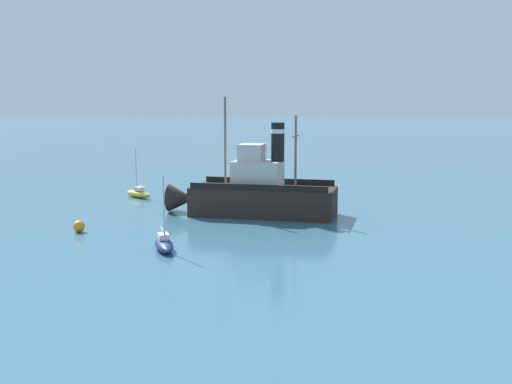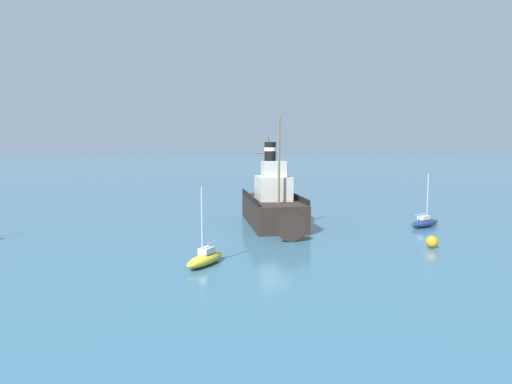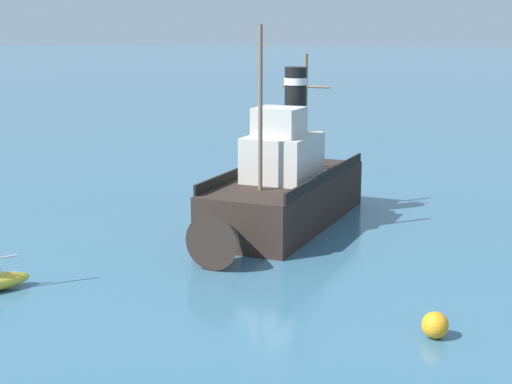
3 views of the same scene
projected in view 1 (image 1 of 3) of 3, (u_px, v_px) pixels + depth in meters
The scene contains 6 objects.
ground_plane at pixel (278, 217), 53.21m from camera, with size 600.00×600.00×0.00m, color #38667F.
old_tugboat at pixel (256, 194), 53.86m from camera, with size 7.45×14.78×9.90m.
sailboat_teal at pixel (273, 175), 78.61m from camera, with size 3.94×1.78×4.90m.
sailboat_yellow at pixel (138, 193), 63.70m from camera, with size 3.58×3.34×4.90m.
sailboat_navy at pixel (164, 244), 41.65m from camera, with size 3.95×1.94×4.90m.
mooring_buoy at pixel (79, 226), 47.22m from camera, with size 0.87×0.87×0.87m, color orange.
Camera 1 is at (-52.22, 3.83, 9.83)m, focal length 45.00 mm.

